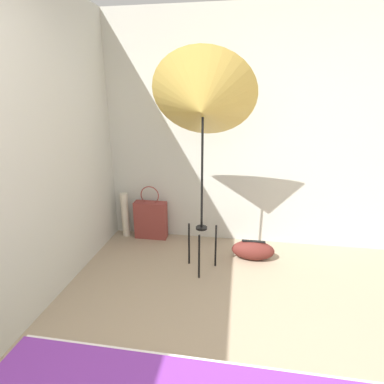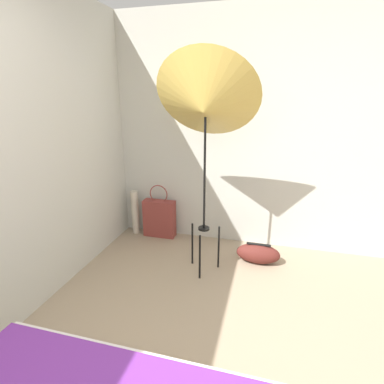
% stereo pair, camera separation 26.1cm
% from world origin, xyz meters
% --- Properties ---
extents(wall_back, '(8.00, 0.05, 2.60)m').
position_xyz_m(wall_back, '(0.00, 2.52, 1.30)').
color(wall_back, beige).
rests_on(wall_back, ground_plane).
extents(wall_side_left, '(0.05, 8.00, 2.60)m').
position_xyz_m(wall_side_left, '(-1.57, 1.00, 1.30)').
color(wall_side_left, beige).
rests_on(wall_side_left, ground_plane).
extents(photo_umbrella, '(0.94, 0.76, 2.08)m').
position_xyz_m(photo_umbrella, '(-0.34, 1.76, 1.63)').
color(photo_umbrella, black).
rests_on(photo_umbrella, ground_plane).
extents(tote_bag, '(0.40, 0.14, 0.67)m').
position_xyz_m(tote_bag, '(-1.05, 2.37, 0.24)').
color(tote_bag, brown).
rests_on(tote_bag, ground_plane).
extents(duffel_bag, '(0.46, 0.21, 0.22)m').
position_xyz_m(duffel_bag, '(0.19, 2.04, 0.11)').
color(duffel_bag, '#5B231E').
rests_on(duffel_bag, ground_plane).
extents(paper_roll, '(0.09, 0.09, 0.56)m').
position_xyz_m(paper_roll, '(-1.38, 2.38, 0.28)').
color(paper_roll, beige).
rests_on(paper_roll, ground_plane).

